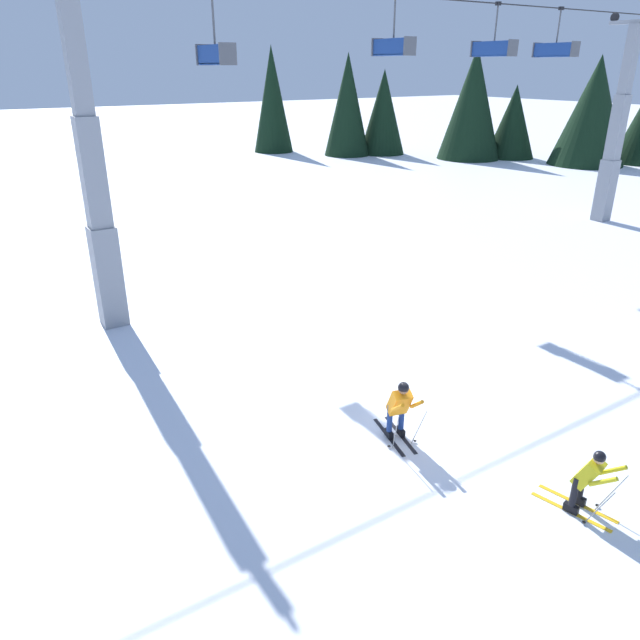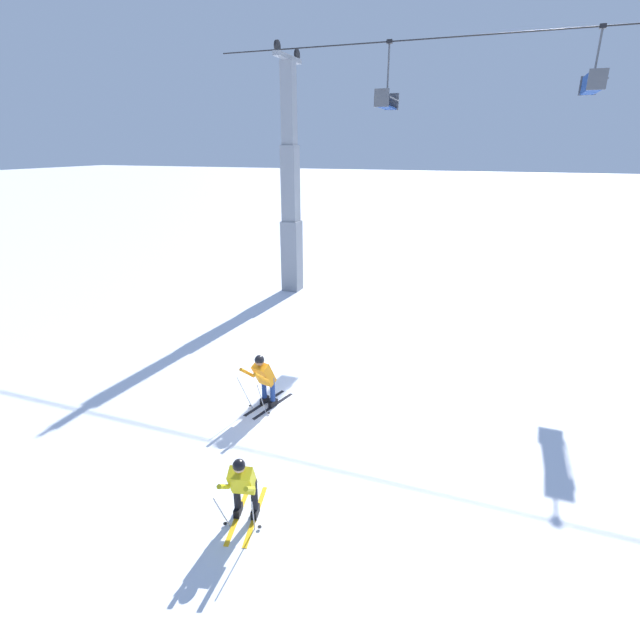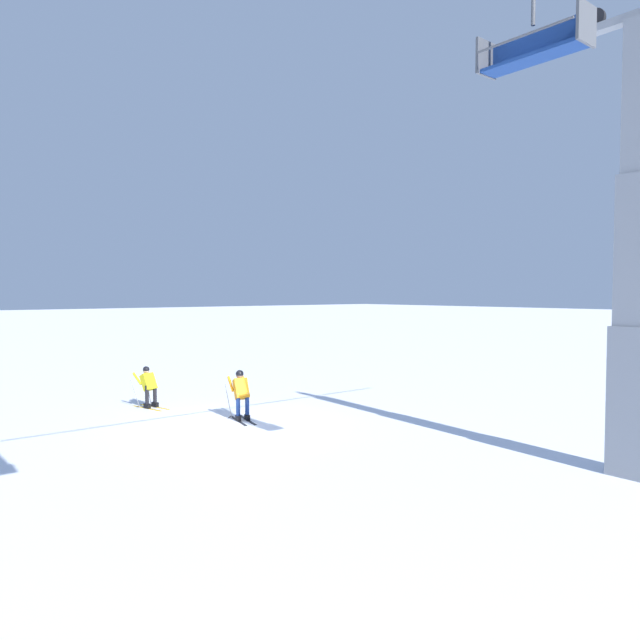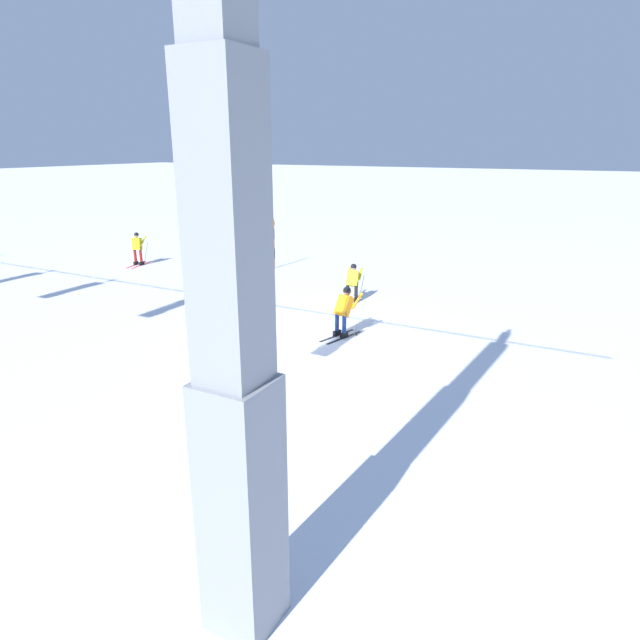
{
  "view_description": "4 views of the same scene",
  "coord_description": "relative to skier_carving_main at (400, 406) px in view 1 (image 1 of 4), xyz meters",
  "views": [
    {
      "loc": [
        -8.27,
        -9.08,
        7.85
      ],
      "look_at": [
        -1.51,
        1.41,
        2.51
      ],
      "focal_mm": 33.32,
      "sensor_mm": 36.0,
      "label": 1
    },
    {
      "loc": [
        4.48,
        -10.17,
        6.51
      ],
      "look_at": [
        0.2,
        1.55,
        1.87
      ],
      "focal_mm": 26.35,
      "sensor_mm": 36.0,
      "label": 2
    },
    {
      "loc": [
        9.19,
        15.35,
        4.01
      ],
      "look_at": [
        -0.88,
        3.12,
        3.27
      ],
      "focal_mm": 33.2,
      "sensor_mm": 36.0,
      "label": 3
    },
    {
      "loc": [
        -7.61,
        14.2,
        5.71
      ],
      "look_at": [
        -1.57,
        2.89,
        1.61
      ],
      "focal_mm": 30.85,
      "sensor_mm": 36.0,
      "label": 4
    }
  ],
  "objects": [
    {
      "name": "ground_plane",
      "position": [
        0.62,
        0.47,
        -0.91
      ],
      "size": [
        260.0,
        260.0,
        0.0
      ],
      "primitive_type": "plane",
      "color": "white"
    },
    {
      "name": "skier_carving_main",
      "position": [
        0.0,
        0.0,
        0.0
      ],
      "size": [
        0.91,
        1.67,
        1.69
      ],
      "color": "black",
      "rests_on": "ground_plane"
    },
    {
      "name": "lift_tower_near",
      "position": [
        -3.6,
        10.27,
        3.38
      ],
      "size": [
        0.79,
        2.43,
        10.37
      ],
      "color": "gray",
      "rests_on": "ground_plane"
    },
    {
      "name": "lift_tower_far",
      "position": [
        23.03,
        10.27,
        3.43
      ],
      "size": [
        0.75,
        2.91,
        10.37
      ],
      "color": "gray",
      "rests_on": "ground_plane"
    },
    {
      "name": "chairlift_seat_nearest",
      "position": [
        0.54,
        10.27,
        7.33
      ],
      "size": [
        0.61,
        1.88,
        2.39
      ],
      "color": "black"
    },
    {
      "name": "chairlift_seat_second",
      "position": [
        7.67,
        10.27,
        7.63
      ],
      "size": [
        0.61,
        1.94,
        2.06
      ],
      "color": "black"
    },
    {
      "name": "chairlift_seat_middle",
      "position": [
        13.03,
        10.27,
        7.64
      ],
      "size": [
        0.61,
        2.08,
        2.04
      ],
      "color": "black"
    },
    {
      "name": "chairlift_seat_fourth",
      "position": [
        17.04,
        10.27,
        7.65
      ],
      "size": [
        0.61,
        2.09,
        2.03
      ],
      "color": "black"
    },
    {
      "name": "skier_distant_downhill",
      "position": [
        1.44,
        -3.74,
        -0.1
      ],
      "size": [
        0.87,
        1.61,
        1.54
      ],
      "color": "yellow",
      "rests_on": "ground_plane"
    },
    {
      "name": "tree_line_ridge",
      "position": [
        34.91,
        31.21,
        3.4
      ],
      "size": [
        28.13,
        28.8,
        9.83
      ],
      "color": "black",
      "rests_on": "ground_plane"
    }
  ]
}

